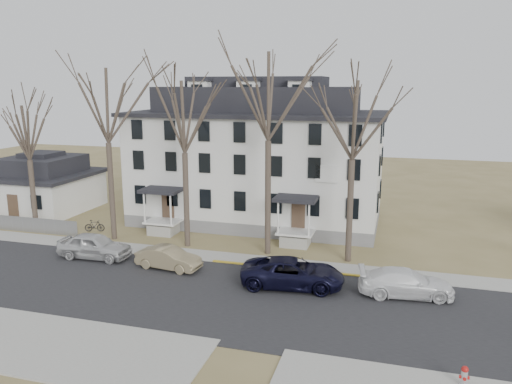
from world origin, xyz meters
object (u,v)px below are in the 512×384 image
(tree_bungalow, at_px, (27,129))
(car_silver, at_px, (94,246))
(car_white, at_px, (406,283))
(bicycle_left, at_px, (161,226))
(boarding_house, at_px, (258,158))
(car_navy, at_px, (293,273))
(tree_mid_left, at_px, (184,112))
(small_house, at_px, (44,186))
(tree_center, at_px, (268,90))
(tree_far_left, at_px, (106,100))
(fire_hydrant, at_px, (464,377))
(tree_mid_right, at_px, (354,115))
(car_tan, at_px, (169,259))
(bicycle_right, at_px, (95,226))

(tree_bungalow, relative_size, car_silver, 2.18)
(car_white, xyz_separation_m, bicycle_left, (-18.63, 7.65, -0.29))
(boarding_house, xyz_separation_m, car_navy, (5.86, -13.44, -4.56))
(boarding_house, distance_m, bicycle_left, 9.76)
(boarding_house, height_order, car_white, boarding_house)
(tree_bungalow, height_order, car_silver, tree_bungalow)
(tree_mid_left, distance_m, bicycle_left, 10.20)
(tree_bungalow, xyz_separation_m, car_navy, (21.86, -5.28, -7.30))
(small_house, distance_m, tree_center, 25.41)
(small_house, relative_size, bicycle_left, 5.03)
(tree_far_left, relative_size, tree_mid_left, 1.08)
(fire_hydrant, bearing_deg, tree_mid_right, 113.64)
(car_tan, xyz_separation_m, bicycle_left, (-4.27, 7.47, -0.24))
(tree_center, distance_m, car_silver, 15.52)
(tree_mid_right, height_order, bicycle_left, tree_mid_right)
(tree_mid_left, bearing_deg, bicycle_left, 141.34)
(small_house, xyz_separation_m, car_navy, (25.86, -11.48, -1.43))
(bicycle_left, height_order, bicycle_right, bicycle_right)
(boarding_house, height_order, tree_bungalow, boarding_house)
(car_silver, height_order, car_white, car_silver)
(car_white, distance_m, bicycle_right, 24.31)
(tree_bungalow, relative_size, car_navy, 1.83)
(small_house, distance_m, bicycle_right, 10.09)
(tree_mid_right, bearing_deg, small_house, 167.73)
(car_silver, distance_m, fire_hydrant, 23.82)
(small_house, bearing_deg, tree_mid_right, -12.27)
(car_silver, bearing_deg, tree_mid_left, -50.73)
(tree_bungalow, distance_m, car_tan, 16.30)
(tree_mid_right, xyz_separation_m, bicycle_left, (-15.02, 2.81, -9.15))
(car_silver, bearing_deg, bicycle_left, -12.47)
(car_silver, relative_size, car_white, 0.97)
(boarding_house, height_order, car_navy, boarding_house)
(car_tan, distance_m, bicycle_right, 10.87)
(tree_center, bearing_deg, fire_hydrant, -49.36)
(tree_mid_right, distance_m, car_white, 10.72)
(small_house, height_order, car_silver, small_house)
(tree_mid_right, xyz_separation_m, bicycle_right, (-19.95, 1.14, -9.13))
(car_white, distance_m, fire_hydrant, 8.51)
(tree_far_left, bearing_deg, tree_center, 0.00)
(tree_center, distance_m, fire_hydrant, 20.25)
(bicycle_right, bearing_deg, car_tan, -138.96)
(boarding_house, bearing_deg, bicycle_left, -140.67)
(small_house, xyz_separation_m, tree_mid_right, (28.50, -6.20, 7.35))
(tree_mid_left, bearing_deg, car_white, -17.75)
(tree_bungalow, relative_size, car_tan, 2.57)
(boarding_house, relative_size, car_silver, 4.20)
(small_house, height_order, bicycle_left, small_house)
(tree_mid_right, distance_m, car_navy, 10.58)
(car_white, bearing_deg, car_silver, 80.19)
(tree_center, relative_size, bicycle_left, 8.51)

